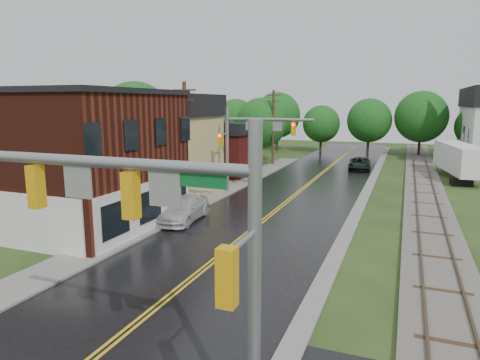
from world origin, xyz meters
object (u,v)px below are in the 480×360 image
Objects in this scene: utility_pole_c at (273,126)px; tree_left_a at (47,132)px; brick_building at (53,157)px; semi_trailer at (458,158)px; utility_pole_b at (185,141)px; traffic_signal_far at (251,134)px; traffic_signal_near at (161,222)px; tree_left_b at (136,120)px; suv_dark at (359,164)px; tree_left_c at (205,129)px; pickup_white at (184,209)px; tree_left_e at (262,124)px.

utility_pole_c is 25.67m from tree_left_a.
semi_trailer is (25.68, 26.43, -2.07)m from brick_building.
brick_building is 9.03m from utility_pole_b.
traffic_signal_far is at bearing -78.91° from utility_pole_c.
traffic_signal_near is 40.71m from semi_trailer.
tree_left_b reaches higher than traffic_signal_near.
utility_pole_c reaches higher than brick_building.
suv_dark is at bearing 29.13° from tree_left_b.
utility_pole_c is 1.18× the size of tree_left_c.
pickup_white is 29.64m from semi_trailer.
semi_trailer is at bearing -11.46° from tree_left_e.
tree_left_e is at bearing 94.90° from utility_pole_b.
utility_pole_b reaches higher than tree_left_a.
traffic_signal_far is at bearing -139.12° from semi_trailer.
brick_building is at bearing -43.13° from tree_left_a.
traffic_signal_near is 30.66m from tree_left_a.
tree_left_a reaches higher than traffic_signal_near.
pickup_white is at bearing -81.77° from tree_left_e.
utility_pole_c is at bearing 78.91° from brick_building.
semi_trailer is (20.00, -2.57, -2.63)m from utility_pole_c.
utility_pole_b is 22.00m from utility_pole_c.
tree_left_e is 28.56m from pickup_white.
tree_left_e reaches higher than traffic_signal_far.
utility_pole_c is 11.06m from suv_dark.
tree_left_b reaches higher than tree_left_a.
tree_left_a reaches higher than suv_dark.
utility_pole_b is 24.44m from suv_dark.
tree_left_a is (-16.38, -5.10, 0.14)m from traffic_signal_far.
tree_left_b is at bearing 128.46° from pickup_white.
traffic_signal_far is 0.90× the size of tree_left_e.
traffic_signal_near is 0.90× the size of tree_left_e.
tree_left_c is (-7.05, -4.10, -0.21)m from utility_pole_c.
tree_left_e is 1.62× the size of suv_dark.
traffic_signal_far is at bearing -18.81° from tree_left_b.
brick_building is 2.75× the size of pickup_white.
traffic_signal_near is at bearing -74.32° from tree_left_e.
tree_left_b reaches higher than pickup_white.
semi_trailer is (27.05, 1.53, -2.43)m from tree_left_c.
pickup_white is at bearing -63.91° from utility_pole_b.
pickup_white is at bearing -85.62° from utility_pole_c.
suv_dark is at bearing 67.46° from traffic_signal_far.
semi_trailer is (20.00, 19.43, -2.63)m from utility_pole_b.
tree_left_c is at bearing 114.56° from traffic_signal_near.
pickup_white is at bearing -112.65° from suv_dark.
tree_left_a is 1.13× the size of tree_left_c.
utility_pole_b is at bearing 117.19° from traffic_signal_near.
brick_building reaches higher than pickup_white.
traffic_signal_near reaches higher than pickup_white.
tree_left_c is (4.00, 8.00, -1.21)m from tree_left_b.
tree_left_e reaches higher than semi_trailer.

